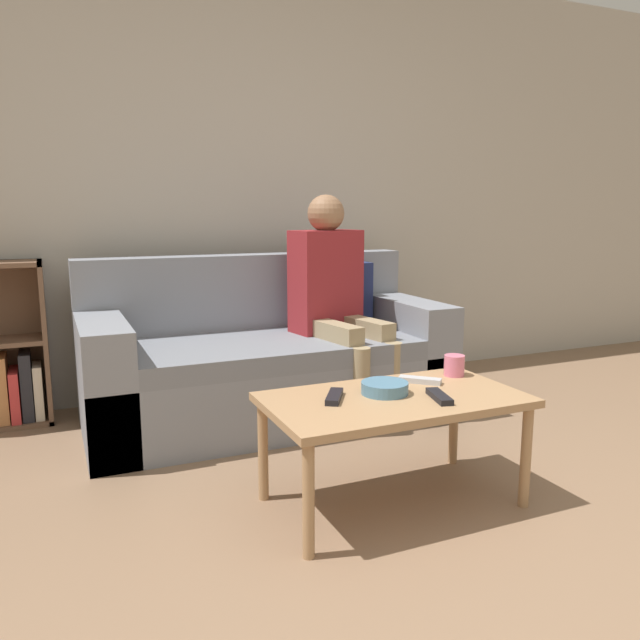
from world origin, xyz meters
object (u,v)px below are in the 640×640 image
coffee_table (394,408)px  snack_bowl (385,388)px  person_adult (334,289)px  tv_remote_0 (334,397)px  couch (267,364)px  cup_near (454,365)px  tv_remote_1 (439,396)px  tv_remote_2 (420,380)px

coffee_table → snack_bowl: bearing=111.0°
coffee_table → person_adult: person_adult is taller
tv_remote_0 → snack_bowl: snack_bowl is taller
couch → coffee_table: couch is taller
snack_bowl → person_adult: bearing=75.4°
cup_near → coffee_table: bearing=-158.0°
person_adult → tv_remote_1: 1.22m
person_adult → tv_remote_2: bearing=-104.6°
person_adult → tv_remote_0: person_adult is taller
couch → tv_remote_1: size_ratio=10.69×
tv_remote_2 → person_adult: bearing=39.9°
coffee_table → cup_near: (0.38, 0.15, 0.09)m
couch → tv_remote_0: size_ratio=11.13×
tv_remote_0 → tv_remote_1: (0.36, -0.15, 0.00)m
cup_near → tv_remote_0: 0.61m
coffee_table → snack_bowl: 0.08m
person_adult → coffee_table: bearing=-113.8°
tv_remote_2 → snack_bowl: bearing=153.3°
couch → tv_remote_1: 1.30m
cup_near → tv_remote_2: (-0.19, -0.04, -0.03)m
snack_bowl → cup_near: bearing=15.6°
coffee_table → cup_near: cup_near is taller
tv_remote_0 → tv_remote_1: bearing=8.6°
coffee_table → tv_remote_0: (-0.22, 0.05, 0.06)m
coffee_table → person_adult: 1.16m
coffee_table → tv_remote_2: tv_remote_2 is taller
tv_remote_1 → person_adult: bearing=98.2°
coffee_table → tv_remote_1: size_ratio=5.50×
couch → person_adult: 0.54m
tv_remote_0 → snack_bowl: bearing=29.6°
tv_remote_1 → cup_near: bearing=59.9°
couch → tv_remote_0: couch is taller
couch → coffee_table: (0.11, -1.16, 0.09)m
tv_remote_0 → snack_bowl: (0.21, -0.01, 0.01)m
cup_near → snack_bowl: (-0.40, -0.11, -0.02)m
tv_remote_0 → tv_remote_1: same height
tv_remote_0 → tv_remote_2: 0.42m
tv_remote_2 → couch: bearing=59.6°
tv_remote_1 → snack_bowl: 0.21m
person_adult → tv_remote_0: bearing=-125.5°
tv_remote_1 → snack_bowl: bearing=149.7°
snack_bowl → tv_remote_2: bearing=19.5°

